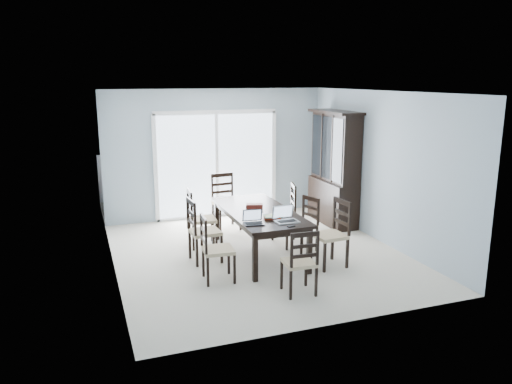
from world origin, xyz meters
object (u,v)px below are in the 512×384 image
chair_left_near (211,241)px  hot_tub (181,184)px  chair_right_near (335,226)px  chair_end_near (302,256)px  dining_table (259,215)px  chair_left_far (196,212)px  chair_right_mid (306,218)px  chair_end_far (224,195)px  cell_phone (291,226)px  chair_right_far (287,205)px  chair_left_mid (199,224)px  china_hutch (334,169)px  laptop_dark (254,221)px  game_box (254,206)px  laptop_silver (287,218)px

chair_left_near → hot_tub: (0.48, 4.42, -0.11)m
chair_right_near → chair_end_near: size_ratio=1.13×
dining_table → chair_right_near: chair_right_near is taller
chair_right_near → chair_left_far: bearing=43.7°
chair_right_mid → chair_end_far: size_ratio=0.86×
cell_phone → chair_right_near: bearing=1.8°
chair_right_far → chair_left_near: bearing=144.1°
chair_end_far → cell_phone: chair_end_far is taller
cell_phone → chair_left_mid: bearing=125.2°
chair_right_far → chair_end_far: bearing=57.6°
hot_tub → chair_left_mid: bearing=-97.3°
chair_right_far → hot_tub: size_ratio=0.60×
dining_table → chair_right_mid: bearing=-1.8°
chair_end_near → chair_end_far: 3.32m
china_hutch → chair_end_far: china_hutch is taller
chair_left_near → cell_phone: bearing=82.8°
chair_right_near → chair_right_mid: chair_right_near is taller
chair_end_near → laptop_dark: chair_end_near is taller
chair_left_mid → cell_phone: chair_left_mid is taller
chair_left_near → chair_left_mid: 0.80m
dining_table → chair_left_far: (-0.84, 0.75, -0.07)m
china_hutch → chair_left_near: size_ratio=1.99×
dining_table → chair_left_far: bearing=138.1°
chair_left_mid → chair_right_far: 1.92m
game_box → chair_right_far: bearing=34.7°
chair_left_near → chair_left_mid: chair_left_mid is taller
chair_left_mid → laptop_dark: (0.64, -0.73, 0.18)m
chair_right_near → cell_phone: size_ratio=10.67×
china_hutch → laptop_dark: 3.08m
laptop_silver → game_box: (-0.17, 0.92, -0.02)m
dining_table → chair_left_far: size_ratio=1.92×
chair_right_mid → cell_phone: bearing=125.6°
china_hutch → hot_tub: size_ratio=1.17×
chair_end_near → chair_right_far: bearing=74.2°
dining_table → chair_right_far: (0.81, 0.73, -0.08)m
chair_left_far → hot_tub: chair_left_far is taller
china_hutch → chair_right_near: (-1.08, -2.05, -0.45)m
dining_table → chair_end_near: (-0.01, -1.64, -0.12)m
chair_right_mid → cell_phone: chair_right_mid is taller
chair_right_near → laptop_dark: chair_right_near is taller
chair_right_mid → chair_right_far: chair_right_far is taller
hot_tub → game_box: bearing=-82.0°
hot_tub → chair_end_far: bearing=-77.8°
dining_table → hot_tub: size_ratio=1.17×
chair_right_near → chair_end_near: 1.27m
chair_right_near → game_box: (-0.96, 0.96, 0.16)m
chair_right_far → hot_tub: bearing=38.6°
chair_left_near → chair_right_mid: chair_left_near is taller
china_hutch → chair_end_near: (-2.03, -2.89, -0.52)m
china_hutch → chair_right_far: size_ratio=1.96×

